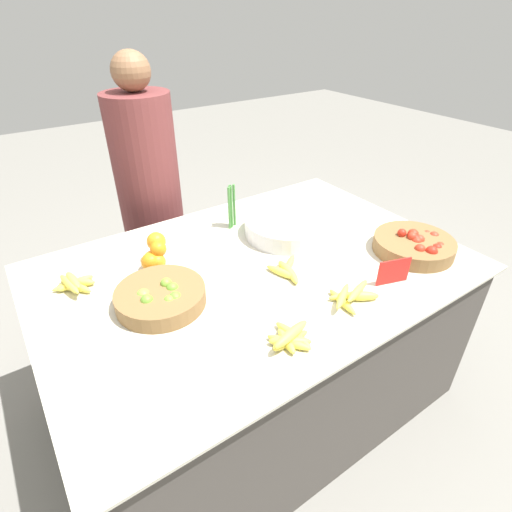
{
  "coord_description": "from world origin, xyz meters",
  "views": [
    {
      "loc": [
        -0.77,
        -1.12,
        1.69
      ],
      "look_at": [
        0.0,
        0.0,
        0.82
      ],
      "focal_mm": 28.0,
      "sensor_mm": 36.0,
      "label": 1
    }
  ],
  "objects_px": {
    "metal_bowl": "(287,226)",
    "vendor_person": "(152,210)",
    "price_sign": "(394,272)",
    "tomato_basket": "(414,245)",
    "lime_bowl": "(160,296)"
  },
  "relations": [
    {
      "from": "vendor_person",
      "to": "price_sign",
      "type": "bearing_deg",
      "value": -70.2
    },
    {
      "from": "lime_bowl",
      "to": "metal_bowl",
      "type": "height_order",
      "value": "lime_bowl"
    },
    {
      "from": "metal_bowl",
      "to": "vendor_person",
      "type": "bearing_deg",
      "value": 116.16
    },
    {
      "from": "vendor_person",
      "to": "tomato_basket",
      "type": "bearing_deg",
      "value": -58.67
    },
    {
      "from": "tomato_basket",
      "to": "vendor_person",
      "type": "relative_size",
      "value": 0.23
    },
    {
      "from": "tomato_basket",
      "to": "price_sign",
      "type": "xyz_separation_m",
      "value": [
        -0.26,
        -0.1,
        0.02
      ]
    },
    {
      "from": "price_sign",
      "to": "tomato_basket",
      "type": "bearing_deg",
      "value": 37.75
    },
    {
      "from": "lime_bowl",
      "to": "price_sign",
      "type": "bearing_deg",
      "value": -26.03
    },
    {
      "from": "price_sign",
      "to": "lime_bowl",
      "type": "bearing_deg",
      "value": 171.02
    },
    {
      "from": "lime_bowl",
      "to": "price_sign",
      "type": "height_order",
      "value": "price_sign"
    },
    {
      "from": "lime_bowl",
      "to": "vendor_person",
      "type": "distance_m",
      "value": 0.97
    },
    {
      "from": "metal_bowl",
      "to": "price_sign",
      "type": "distance_m",
      "value": 0.54
    },
    {
      "from": "metal_bowl",
      "to": "price_sign",
      "type": "relative_size",
      "value": 3.03
    },
    {
      "from": "metal_bowl",
      "to": "vendor_person",
      "type": "distance_m",
      "value": 0.85
    },
    {
      "from": "vendor_person",
      "to": "metal_bowl",
      "type": "bearing_deg",
      "value": -63.84
    }
  ]
}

